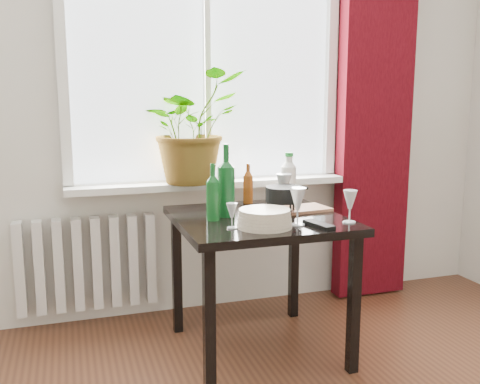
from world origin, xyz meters
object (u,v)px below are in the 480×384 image
object	(u,v)px
wineglass_front_left	(232,216)
tv_remote	(319,225)
potted_plant	(191,127)
radiator	(87,263)
wine_bottle_right	(226,180)
fondue_pot	(284,201)
plate_stack	(265,219)
wineglass_back_center	(284,191)
cleaning_bottle	(289,178)
wineglass_far_right	(350,206)
bottle_amber	(248,183)
wineglass_back_left	(214,193)
cutting_board	(301,209)
table	(259,234)
wine_bottle_left	(213,192)
wineglass_front_right	(298,206)

from	to	relation	value
wineglass_front_left	tv_remote	xyz separation A→B (m)	(0.40, -0.10, -0.05)
tv_remote	potted_plant	bearing A→B (deg)	104.36
radiator	wine_bottle_right	xyz separation A→B (m)	(0.69, -0.57, 0.55)
fondue_pot	wineglass_front_left	bearing A→B (deg)	-166.99
potted_plant	plate_stack	world-z (taller)	potted_plant
wineglass_back_center	tv_remote	size ratio (longest dim) A/B	1.09
cleaning_bottle	wineglass_back_center	distance (m)	0.17
wineglass_far_right	wineglass_front_left	size ratio (longest dim) A/B	1.35
radiator	cleaning_bottle	xyz separation A→B (m)	(1.13, -0.37, 0.51)
potted_plant	wineglass_far_right	distance (m)	1.08
bottle_amber	wineglass_back_left	distance (m)	0.23
cutting_board	wine_bottle_right	bearing A→B (deg)	-178.51
table	wineglass_front_left	world-z (taller)	wineglass_front_left
fondue_pot	plate_stack	bearing A→B (deg)	-147.41
wine_bottle_left	plate_stack	bearing A→B (deg)	-49.35
cleaning_bottle	table	bearing A→B (deg)	-136.54
wine_bottle_right	wineglass_front_right	distance (m)	0.41
bottle_amber	wineglass_back_left	bearing A→B (deg)	-163.51
bottle_amber	wineglass_far_right	size ratio (longest dim) A/B	1.41
cleaning_bottle	bottle_amber	bearing A→B (deg)	156.57
table	wineglass_far_right	size ratio (longest dim) A/B	5.10
table	plate_stack	bearing A→B (deg)	-103.36
radiator	wineglass_far_right	xyz separation A→B (m)	(1.23, -0.90, 0.44)
wineglass_front_right	tv_remote	size ratio (longest dim) A/B	1.00
wineglass_front_left	wine_bottle_right	bearing A→B (deg)	79.04
wineglass_far_right	wineglass_front_left	xyz separation A→B (m)	(-0.59, 0.06, -0.02)
table	potted_plant	world-z (taller)	potted_plant
bottle_amber	cleaning_bottle	distance (m)	0.24
wine_bottle_right	wineglass_back_left	size ratio (longest dim) A/B	2.37
wineglass_back_center	tv_remote	xyz separation A→B (m)	(0.00, -0.43, -0.09)
wineglass_back_left	wineglass_front_left	bearing A→B (deg)	-95.84
table	bottle_amber	world-z (taller)	bottle_amber
plate_stack	wineglass_far_right	bearing A→B (deg)	-4.98
wine_bottle_left	wineglass_back_left	bearing A→B (deg)	73.60
wine_bottle_right	bottle_amber	world-z (taller)	wine_bottle_right
wine_bottle_right	plate_stack	distance (m)	0.34
bottle_amber	wineglass_back_center	xyz separation A→B (m)	(0.13, -0.23, -0.02)
cleaning_bottle	wineglass_back_center	size ratio (longest dim) A/B	1.49
wine_bottle_left	bottle_amber	xyz separation A→B (m)	(0.31, 0.37, -0.03)
potted_plant	wineglass_back_center	xyz separation A→B (m)	(0.42, -0.43, -0.34)
wineglass_front_right	plate_stack	xyz separation A→B (m)	(-0.17, 0.01, -0.05)
radiator	potted_plant	size ratio (longest dim) A/B	1.20
radiator	potted_plant	distance (m)	1.02
wineglass_far_right	cutting_board	distance (m)	0.36
plate_stack	bottle_amber	bearing A→B (deg)	78.62
table	wineglass_back_left	size ratio (longest dim) A/B	5.24
wine_bottle_right	wineglass_front_right	bearing A→B (deg)	-48.25
wineglass_back_left	wine_bottle_right	bearing A→B (deg)	-89.95
wineglass_front_right	wineglass_front_left	bearing A→B (deg)	173.71
wineglass_front_right	tv_remote	xyz separation A→B (m)	(0.08, -0.06, -0.08)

